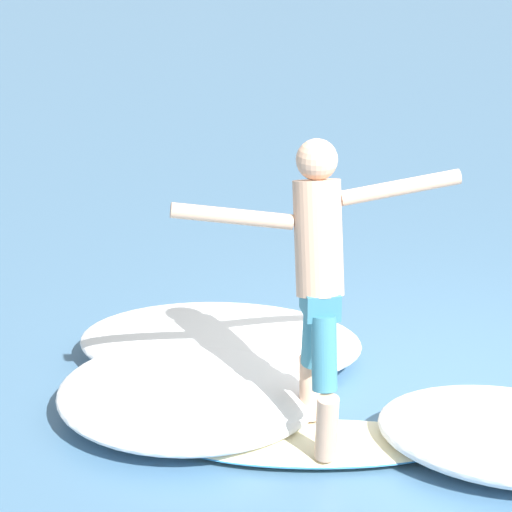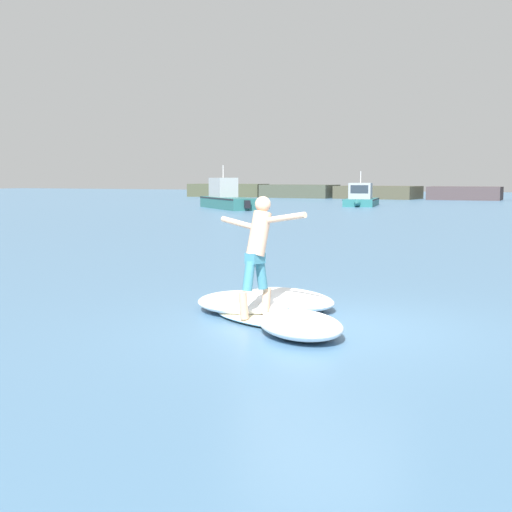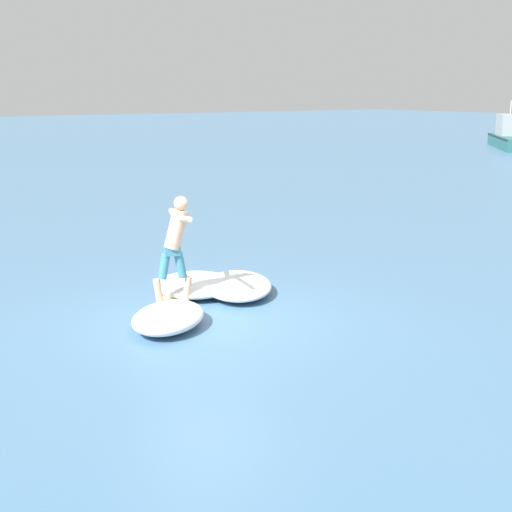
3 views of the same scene
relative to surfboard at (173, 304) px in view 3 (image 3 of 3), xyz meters
name	(u,v)px [view 3 (image 3 of 3)]	position (x,y,z in m)	size (l,w,h in m)	color
ground_plane	(210,321)	(1.03, 0.12, -0.05)	(200.00, 200.00, 0.00)	teal
surfboard	(173,304)	(0.00, 0.00, 0.00)	(1.87, 1.29, 0.23)	beige
surfer	(176,240)	(-0.01, 0.08, 1.13)	(1.65, 0.80, 1.84)	#D6A687
small_boat_offshore	(510,137)	(-18.98, 35.28, 0.67)	(7.18, 6.92, 3.06)	#265E5D
wave_foam_at_tail	(196,284)	(-0.56, 0.77, 0.11)	(2.22, 2.14, 0.31)	white
wave_foam_at_nose	(168,317)	(0.96, -0.60, 0.12)	(1.91, 1.91, 0.34)	white
wave_foam_beside	(238,285)	(-0.06, 1.38, 0.10)	(2.35, 2.09, 0.30)	white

